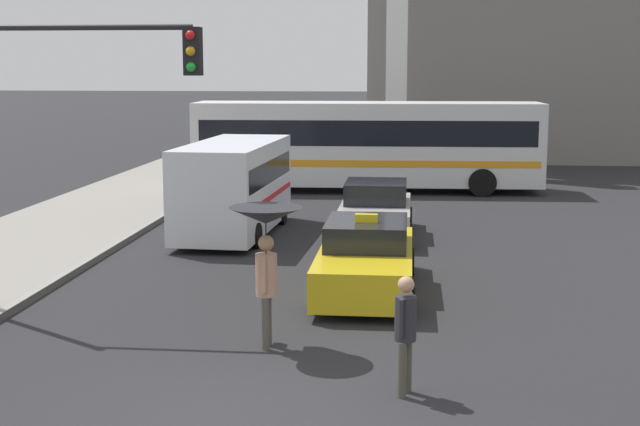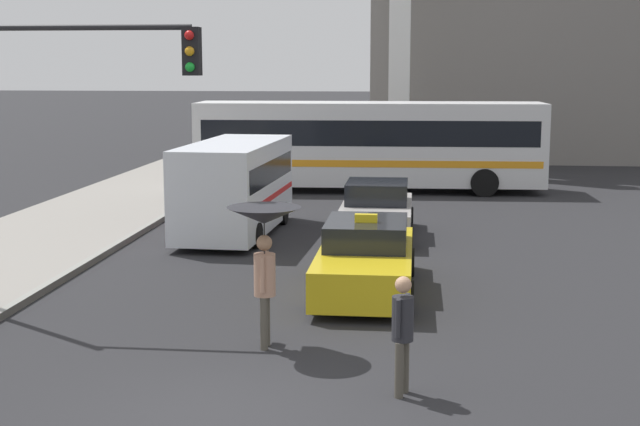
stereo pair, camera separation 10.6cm
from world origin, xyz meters
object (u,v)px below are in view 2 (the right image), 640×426
Objects in this scene: taxi at (366,259)px; sedan_red at (377,212)px; ambulance_van at (235,184)px; pedestrian_with_umbrella at (264,233)px; traffic_light at (68,104)px; pedestrian_man at (403,326)px; city_bus at (369,142)px.

taxi is 1.12× the size of sedan_red.
ambulance_van is 9.79m from pedestrian_with_umbrella.
traffic_light reaches higher than sedan_red.
pedestrian_with_umbrella is 1.37× the size of pedestrian_man.
sedan_red is 1.85× the size of pedestrian_with_umbrella.
pedestrian_with_umbrella is 2.99m from pedestrian_man.
pedestrian_with_umbrella is at bearing 106.84° from ambulance_van.
city_bus is 18.29m from pedestrian_with_umbrella.
sedan_red is at bearing 58.75° from traffic_light.
sedan_red is 0.73× the size of ambulance_van.
city_bus is 7.46× the size of pedestrian_man.
sedan_red is 8.81m from city_bus.
pedestrian_with_umbrella is at bearing 69.88° from taxi.
taxi is 6.36m from traffic_light.
pedestrian_man is at bearing 94.29° from sedan_red.
pedestrian_with_umbrella is (-1.33, -9.56, 1.19)m from sedan_red.
sedan_red is 11.45m from pedestrian_man.
ambulance_van is (-3.73, -0.09, 0.70)m from sedan_red.
taxi is 4.18m from pedestrian_with_umbrella.
pedestrian_with_umbrella is at bearing 82.08° from sedan_red.
pedestrian_man is (1.52, -20.12, -0.79)m from city_bus.
sedan_red is at bearing -89.53° from taxi.
pedestrian_with_umbrella reaches higher than taxi.
pedestrian_man is 7.22m from traffic_light.
ambulance_van is at bearing -56.50° from taxi.
city_bus reaches higher than ambulance_van.
traffic_light reaches higher than pedestrian_man.
pedestrian_man is (0.81, -5.61, 0.31)m from taxi.
sedan_red is 2.53× the size of pedestrian_man.
city_bus is at bearing 75.73° from traffic_light.
pedestrian_with_umbrella is (-0.66, -18.28, 0.09)m from city_bus.
city_bus is at bearing -87.18° from taxi.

